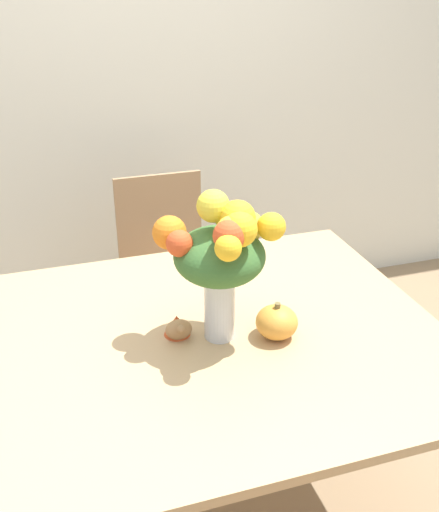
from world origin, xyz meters
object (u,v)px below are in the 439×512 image
(flower_vase, at_px, (221,252))
(pumpkin, at_px, (277,322))
(dining_chair_near_window, at_px, (168,276))
(turkey_figurine, at_px, (178,327))

(flower_vase, height_order, pumpkin, flower_vase)
(flower_vase, height_order, dining_chair_near_window, flower_vase)
(pumpkin, height_order, turkey_figurine, pumpkin)
(dining_chair_near_window, bearing_deg, turkey_figurine, -100.91)
(dining_chair_near_window, bearing_deg, flower_vase, -93.10)
(turkey_figurine, bearing_deg, dining_chair_near_window, 79.34)
(dining_chair_near_window, bearing_deg, pumpkin, -83.71)
(pumpkin, relative_size, dining_chair_near_window, 0.14)
(turkey_figurine, bearing_deg, pumpkin, -18.05)
(flower_vase, distance_m, pumpkin, 0.29)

